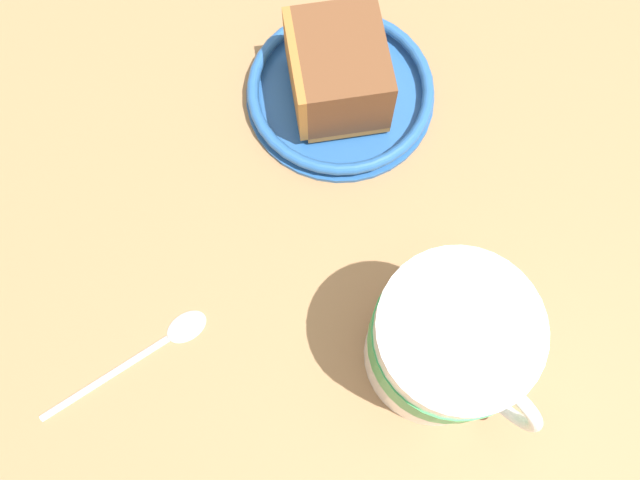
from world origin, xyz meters
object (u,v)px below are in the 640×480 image
small_plate (340,92)px  cake_slice (338,71)px  tea_mug (448,343)px  teaspoon (159,343)px

small_plate → cake_slice: bearing=-55.2°
cake_slice → tea_mug: 21.58cm
small_plate → cake_slice: (0.16, -0.22, 2.93)cm
cake_slice → small_plate: bearing=124.8°
cake_slice → teaspoon: bearing=-7.0°
cake_slice → teaspoon: 23.59cm
small_plate → tea_mug: 21.97cm
cake_slice → tea_mug: (15.59, 14.81, 1.78)cm
small_plate → tea_mug: tea_mug is taller
tea_mug → small_plate: bearing=-137.2°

